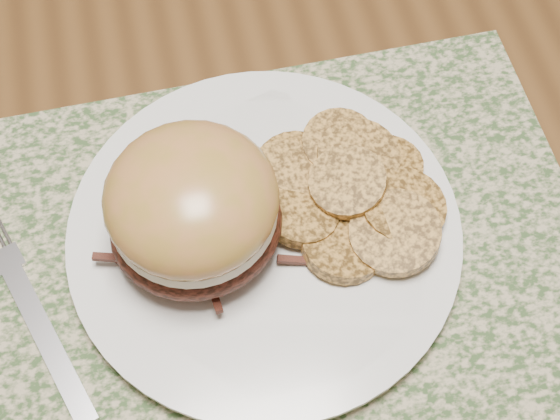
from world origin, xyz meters
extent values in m
plane|color=brown|center=(0.00, 0.00, 0.00)|extent=(3.50, 3.50, 0.00)
cube|color=#583719|center=(0.00, 0.00, 0.73)|extent=(1.50, 0.90, 0.04)
cube|color=#354F28|center=(-0.26, -0.14, 0.75)|extent=(0.45, 0.33, 0.00)
cylinder|color=white|center=(-0.27, -0.12, 0.76)|extent=(0.26, 0.26, 0.02)
ellipsoid|color=black|center=(-0.31, -0.12, 0.79)|extent=(0.13, 0.13, 0.05)
cylinder|color=beige|center=(-0.31, -0.12, 0.82)|extent=(0.12, 0.12, 0.01)
ellipsoid|color=#A46A36|center=(-0.31, -0.12, 0.83)|extent=(0.13, 0.13, 0.06)
cylinder|color=#B78035|center=(-0.24, -0.08, 0.77)|extent=(0.07, 0.07, 0.01)
cylinder|color=#B78035|center=(-0.20, -0.07, 0.78)|extent=(0.08, 0.08, 0.02)
cylinder|color=#B78035|center=(-0.17, -0.09, 0.77)|extent=(0.08, 0.08, 0.02)
cylinder|color=#B78035|center=(-0.24, -0.12, 0.78)|extent=(0.06, 0.06, 0.02)
cylinder|color=#B78035|center=(-0.20, -0.11, 0.79)|extent=(0.07, 0.07, 0.02)
cylinder|color=#B78035|center=(-0.17, -0.13, 0.78)|extent=(0.08, 0.08, 0.02)
cylinder|color=#B78035|center=(-0.22, -0.15, 0.77)|extent=(0.08, 0.08, 0.02)
cylinder|color=#B78035|center=(-0.18, -0.15, 0.78)|extent=(0.09, 0.09, 0.02)
cylinder|color=#B78035|center=(-0.24, -0.09, 0.78)|extent=(0.06, 0.06, 0.02)
cylinder|color=#B78035|center=(-0.19, -0.09, 0.78)|extent=(0.08, 0.08, 0.02)
cube|color=silver|center=(-0.42, -0.17, 0.76)|extent=(0.05, 0.12, 0.00)
cube|color=silver|center=(-0.45, -0.10, 0.76)|extent=(0.03, 0.03, 0.00)
camera|label=1|loc=(-0.31, -0.36, 1.25)|focal=50.00mm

